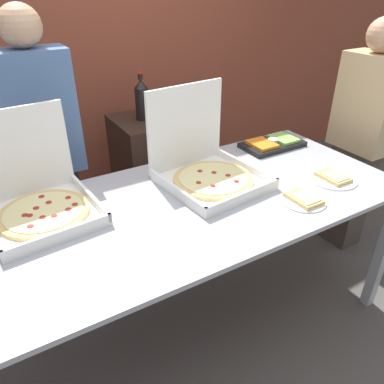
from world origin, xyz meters
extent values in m
plane|color=#514C47|center=(0.00, 0.00, 0.00)|extent=(16.00, 16.00, 0.00)
cube|color=brown|center=(0.00, 1.70, 1.40)|extent=(10.00, 0.06, 2.80)
cube|color=#A8AAB2|center=(0.00, 0.00, 0.86)|extent=(2.22, 0.99, 0.02)
cube|color=#A8AAB2|center=(1.06, -0.45, 0.42)|extent=(0.06, 0.06, 0.85)
cube|color=#A8AAB2|center=(1.06, 0.45, 0.42)|extent=(0.06, 0.06, 0.85)
cube|color=white|center=(0.19, 0.09, 0.88)|extent=(0.53, 0.53, 0.02)
cube|color=white|center=(0.21, -0.15, 0.91)|extent=(0.49, 0.06, 0.04)
cube|color=white|center=(-0.05, 0.06, 0.91)|extent=(0.06, 0.49, 0.04)
cube|color=white|center=(0.42, 0.11, 0.91)|extent=(0.06, 0.49, 0.04)
cube|color=white|center=(0.16, 0.34, 1.13)|extent=(0.49, 0.06, 0.46)
cylinder|color=#DBB26B|center=(0.19, 0.09, 0.90)|extent=(0.43, 0.43, 0.02)
cylinder|color=beige|center=(0.19, 0.09, 0.91)|extent=(0.37, 0.37, 0.00)
cylinder|color=maroon|center=(0.26, 0.07, 0.92)|extent=(0.03, 0.03, 0.00)
cylinder|color=maroon|center=(0.22, 0.13, 0.92)|extent=(0.03, 0.03, 0.00)
cylinder|color=maroon|center=(0.16, 0.19, 0.92)|extent=(0.03, 0.03, 0.00)
cylinder|color=maroon|center=(0.09, 0.08, 0.92)|extent=(0.03, 0.03, 0.00)
cylinder|color=maroon|center=(0.13, 0.01, 0.92)|extent=(0.03, 0.03, 0.00)
cylinder|color=maroon|center=(0.26, -0.01, 0.92)|extent=(0.03, 0.03, 0.00)
cube|color=white|center=(-0.67, 0.21, 0.88)|extent=(0.50, 0.50, 0.02)
cube|color=white|center=(-0.65, -0.01, 0.91)|extent=(0.47, 0.05, 0.04)
cube|color=white|center=(-0.44, 0.23, 0.91)|extent=(0.05, 0.47, 0.04)
cube|color=white|center=(-0.69, 0.45, 1.11)|extent=(0.47, 0.05, 0.44)
cylinder|color=#DBB26B|center=(-0.67, 0.21, 0.90)|extent=(0.41, 0.41, 0.02)
cylinder|color=beige|center=(-0.67, 0.21, 0.91)|extent=(0.35, 0.35, 0.00)
cylinder|color=maroon|center=(-0.53, 0.19, 0.92)|extent=(0.03, 0.03, 0.00)
cylinder|color=maroon|center=(-0.54, 0.27, 0.92)|extent=(0.03, 0.03, 0.00)
cylinder|color=maroon|center=(-0.63, 0.27, 0.92)|extent=(0.03, 0.03, 0.00)
cylinder|color=maroon|center=(-0.65, 0.35, 0.92)|extent=(0.03, 0.03, 0.00)
cylinder|color=maroon|center=(-0.69, 0.25, 0.92)|extent=(0.03, 0.03, 0.00)
cylinder|color=maroon|center=(-0.75, 0.22, 0.92)|extent=(0.03, 0.03, 0.00)
cylinder|color=maroon|center=(-0.73, 0.20, 0.92)|extent=(0.03, 0.03, 0.00)
cylinder|color=maroon|center=(-0.74, 0.11, 0.92)|extent=(0.03, 0.03, 0.00)
cylinder|color=maroon|center=(-0.68, 0.16, 0.92)|extent=(0.03, 0.03, 0.00)
cylinder|color=maroon|center=(-0.63, 0.14, 0.92)|extent=(0.03, 0.03, 0.00)
cylinder|color=maroon|center=(-0.57, 0.17, 0.92)|extent=(0.03, 0.03, 0.00)
cylinder|color=white|center=(0.78, -0.20, 0.88)|extent=(0.26, 0.26, 0.01)
cube|color=#DBB26B|center=(0.78, -0.20, 0.89)|extent=(0.12, 0.17, 0.02)
cube|color=beige|center=(0.78, -0.22, 0.90)|extent=(0.09, 0.12, 0.01)
cylinder|color=white|center=(0.47, -0.29, 0.88)|extent=(0.23, 0.23, 0.01)
cube|color=#DBB26B|center=(0.47, -0.29, 0.89)|extent=(0.12, 0.17, 0.02)
cube|color=beige|center=(0.47, -0.30, 0.90)|extent=(0.09, 0.12, 0.01)
cube|color=black|center=(0.80, 0.32, 0.89)|extent=(0.41, 0.22, 0.03)
cube|color=orange|center=(0.71, 0.32, 0.91)|extent=(0.14, 0.18, 0.02)
cube|color=#8CC65B|center=(0.90, 0.32, 0.91)|extent=(0.14, 0.18, 0.02)
cylinder|color=white|center=(0.80, 0.32, 0.92)|extent=(0.07, 0.07, 0.02)
cube|color=black|center=(0.29, 1.04, 0.48)|extent=(0.58, 0.50, 0.95)
cylinder|color=black|center=(0.21, 1.04, 1.06)|extent=(0.09, 0.09, 0.23)
cone|color=black|center=(0.21, 1.04, 1.21)|extent=(0.09, 0.09, 0.06)
cylinder|color=black|center=(0.21, 1.04, 1.25)|extent=(0.03, 0.03, 0.04)
cylinder|color=red|center=(0.21, 1.04, 1.28)|extent=(0.04, 0.04, 0.01)
cylinder|color=silver|center=(0.24, 0.84, 1.01)|extent=(0.07, 0.07, 0.12)
cylinder|color=silver|center=(0.24, 0.84, 1.07)|extent=(0.06, 0.06, 0.00)
cube|color=black|center=(-0.52, 0.80, 0.42)|extent=(0.28, 0.20, 0.84)
cube|color=#4C6B99|center=(-0.52, 0.80, 1.18)|extent=(0.40, 0.22, 0.69)
sphere|color=tan|center=(-0.52, 0.80, 1.63)|extent=(0.22, 0.22, 0.22)
cube|color=#473D33|center=(1.45, 0.14, 0.39)|extent=(0.20, 0.28, 0.79)
cube|color=#D1B27F|center=(1.45, 0.14, 1.11)|extent=(0.22, 0.40, 0.64)
camera|label=1|loc=(-0.82, -1.37, 1.85)|focal=35.00mm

